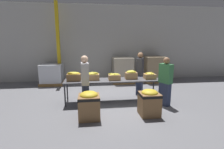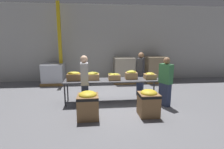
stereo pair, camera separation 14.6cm
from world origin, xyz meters
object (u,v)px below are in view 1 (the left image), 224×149
Objects in this scene: sorting_table at (113,81)px; banana_box_3 at (131,75)px; banana_box_4 at (150,75)px; volunteer_1 at (85,83)px; banana_box_1 at (93,76)px; pallet_stack_0 at (154,69)px; donation_bin_0 at (89,104)px; pallet_stack_1 at (52,74)px; volunteer_2 at (140,74)px; support_pillar at (58,44)px; volunteer_0 at (165,82)px; donation_bin_1 at (149,102)px; banana_box_2 at (114,77)px; pallet_stack_2 at (122,70)px; banana_box_0 at (74,76)px.

banana_box_3 reaches higher than sorting_table.
volunteer_1 reaches higher than banana_box_4.
sorting_table is at bearing -6.11° from banana_box_1.
pallet_stack_0 is at bearing -49.21° from volunteer_1.
pallet_stack_1 is (-1.83, 4.18, 0.08)m from donation_bin_0.
banana_box_3 reaches higher than banana_box_4.
volunteer_2 reaches higher than donation_bin_0.
volunteer_1 is 1.29× the size of pallet_stack_0.
support_pillar reaches higher than pallet_stack_0.
sorting_table reaches higher than donation_bin_0.
pallet_stack_1 is (-2.67, 2.89, -0.26)m from sorting_table.
volunteer_0 is at bearing -38.36° from pallet_stack_1.
donation_bin_1 is at bearing -53.38° from support_pillar.
banana_box_2 is 4.03m from pallet_stack_1.
pallet_stack_0 is (1.24, 2.86, -0.27)m from banana_box_4.
volunteer_1 is 2.17× the size of donation_bin_0.
volunteer_0 is 1.48× the size of pallet_stack_1.
volunteer_2 is 0.43× the size of support_pillar.
pallet_stack_0 is at bearing -39.90° from volunteer_0.
volunteer_2 is 2.18× the size of donation_bin_1.
banana_box_3 is 3.40m from pallet_stack_0.
sorting_table is at bearing 129.77° from banana_box_2.
donation_bin_1 is 0.59× the size of pallet_stack_0.
pallet_stack_0 is 1.02× the size of pallet_stack_2.
banana_box_4 is at bearing -0.40° from sorting_table.
sorting_table is at bearing 179.60° from banana_box_4.
banana_box_3 is 1.06× the size of banana_box_4.
volunteer_1 is 1.32× the size of pallet_stack_2.
banana_box_2 reaches higher than sorting_table.
banana_box_1 is 1.46m from donation_bin_0.
volunteer_0 is 2.66m from donation_bin_0.
banana_box_0 is at bearing -65.21° from pallet_stack_1.
pallet_stack_0 is (3.27, 2.78, -0.29)m from banana_box_1.
volunteer_2 reaches higher than pallet_stack_2.
support_pillar is at bearing 134.98° from banana_box_3.
pallet_stack_2 is at bearing 74.01° from banana_box_2.
volunteer_2 is (1.90, 0.68, -0.10)m from banana_box_1.
banana_box_4 is (0.67, -0.06, -0.04)m from banana_box_3.
pallet_stack_1 reaches higher than donation_bin_1.
banana_box_3 is at bearing -0.90° from banana_box_1.
banana_box_2 is 1.06× the size of banana_box_4.
pallet_stack_2 is (2.23, 2.85, -0.32)m from banana_box_0.
pallet_stack_1 reaches higher than donation_bin_0.
sorting_table is at bearing -175.52° from banana_box_3.
banana_box_0 is at bearing -72.32° from support_pillar.
banana_box_4 is (1.34, -0.01, 0.17)m from sorting_table.
banana_box_4 is 0.23× the size of volunteer_2.
pallet_stack_1 is (-3.58, 4.18, 0.09)m from donation_bin_1.
banana_box_2 is 0.64m from banana_box_3.
banana_box_2 is 0.38× the size of pallet_stack_1.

